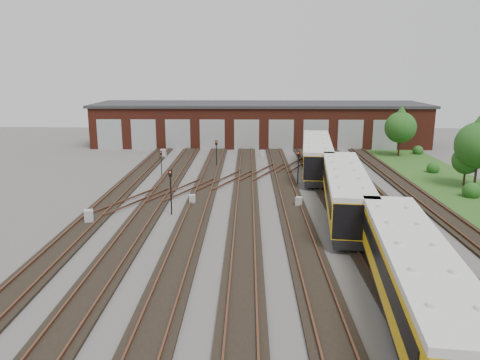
{
  "coord_description": "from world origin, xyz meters",
  "views": [
    {
      "loc": [
        -1.72,
        -33.44,
        11.61
      ],
      "look_at": [
        -2.46,
        6.65,
        2.0
      ],
      "focal_mm": 35.0,
      "sensor_mm": 36.0,
      "label": 1
    }
  ],
  "objects": [
    {
      "name": "signal_mast_0",
      "position": [
        -11.24,
        16.45,
        1.82
      ],
      "size": [
        0.22,
        0.21,
        2.86
      ],
      "rotation": [
        0.0,
        0.0,
        0.01
      ],
      "color": "black",
      "rests_on": "ground"
    },
    {
      "name": "maintenance_shed",
      "position": [
        -0.01,
        39.97,
        3.2
      ],
      "size": [
        51.0,
        12.5,
        6.35
      ],
      "color": "#572115",
      "rests_on": "ground"
    },
    {
      "name": "bush_2",
      "position": [
        21.74,
        30.82,
        0.71
      ],
      "size": [
        1.42,
        1.42,
        1.42
      ],
      "primitive_type": "sphere",
      "color": "#164614",
      "rests_on": "ground"
    },
    {
      "name": "relay_cabinet_4",
      "position": [
        2.61,
        5.07,
        0.45
      ],
      "size": [
        0.65,
        0.59,
        0.9
      ],
      "primitive_type": "cube",
      "rotation": [
        0.0,
        0.0,
        -0.31
      ],
      "color": "#A3A6A8",
      "rests_on": "ground"
    },
    {
      "name": "signal_mast_1",
      "position": [
        -7.95,
        2.78,
        2.36
      ],
      "size": [
        0.29,
        0.27,
        3.73
      ],
      "rotation": [
        0.0,
        0.0,
        0.1
      ],
      "color": "black",
      "rests_on": "ground"
    },
    {
      "name": "tree_2",
      "position": [
        20.73,
        11.95,
        4.89
      ],
      "size": [
        4.59,
        4.59,
        7.6
      ],
      "color": "black",
      "rests_on": "ground"
    },
    {
      "name": "grass_verge",
      "position": [
        19.0,
        10.0,
        0.03
      ],
      "size": [
        8.0,
        55.0,
        0.05
      ],
      "primitive_type": "cube",
      "color": "#244818",
      "rests_on": "ground"
    },
    {
      "name": "ground",
      "position": [
        0.0,
        0.0,
        0.0
      ],
      "size": [
        120.0,
        120.0,
        0.0
      ],
      "primitive_type": "plane",
      "color": "#494744",
      "rests_on": "ground"
    },
    {
      "name": "relay_cabinet_2",
      "position": [
        -6.6,
        5.74,
        0.44
      ],
      "size": [
        0.55,
        0.47,
        0.88
      ],
      "primitive_type": "cube",
      "rotation": [
        0.0,
        0.0,
        0.07
      ],
      "color": "#A3A6A8",
      "rests_on": "ground"
    },
    {
      "name": "signal_mast_3",
      "position": [
        3.36,
        13.32,
        2.16
      ],
      "size": [
        0.28,
        0.26,
        3.4
      ],
      "rotation": [
        0.0,
        0.0,
        -0.23
      ],
      "color": "black",
      "rests_on": "ground"
    },
    {
      "name": "relay_cabinet_3",
      "position": [
        0.15,
        28.56,
        0.44
      ],
      "size": [
        0.54,
        0.45,
        0.89
      ],
      "primitive_type": "cube",
      "rotation": [
        0.0,
        0.0,
        -0.01
      ],
      "color": "#A3A6A8",
      "rests_on": "ground"
    },
    {
      "name": "relay_cabinet_1",
      "position": [
        -13.05,
        27.63,
        0.57
      ],
      "size": [
        0.75,
        0.65,
        1.13
      ],
      "primitive_type": "cube",
      "rotation": [
        0.0,
        0.0,
        -0.13
      ],
      "color": "#A3A6A8",
      "rests_on": "ground"
    },
    {
      "name": "relay_cabinet_0",
      "position": [
        -13.91,
        0.41,
        0.55
      ],
      "size": [
        0.78,
        0.7,
        1.09
      ],
      "primitive_type": "cube",
      "rotation": [
        0.0,
        0.0,
        0.27
      ],
      "color": "#A3A6A8",
      "rests_on": "ground"
    },
    {
      "name": "tree_0",
      "position": [
        18.56,
        29.19,
        4.42
      ],
      "size": [
        4.15,
        4.15,
        6.87
      ],
      "color": "black",
      "rests_on": "ground"
    },
    {
      "name": "signal_mast_2",
      "position": [
        -5.57,
        21.84,
        2.07
      ],
      "size": [
        0.29,
        0.28,
        3.2
      ],
      "rotation": [
        0.0,
        0.0,
        -0.15
      ],
      "color": "black",
      "rests_on": "ground"
    },
    {
      "name": "metro_train",
      "position": [
        6.0,
        2.71,
        2.1
      ],
      "size": [
        5.01,
        48.93,
        3.45
      ],
      "rotation": [
        0.0,
        0.0,
        -0.12
      ],
      "color": "black",
      "rests_on": "ground"
    },
    {
      "name": "bush_1",
      "position": [
        19.32,
        18.98,
        0.71
      ],
      "size": [
        1.42,
        1.42,
        1.42
      ],
      "primitive_type": "sphere",
      "color": "#164614",
      "rests_on": "ground"
    },
    {
      "name": "tree_1",
      "position": [
        20.13,
        12.94,
        2.95
      ],
      "size": [
        2.77,
        2.77,
        4.6
      ],
      "color": "black",
      "rests_on": "ground"
    },
    {
      "name": "track_network",
      "position": [
        -0.17,
        0.59,
        0.11
      ],
      "size": [
        30.4,
        70.0,
        0.33
      ],
      "color": "black",
      "rests_on": "ground"
    },
    {
      "name": "bush_0",
      "position": [
        18.87,
        8.55,
        0.82
      ],
      "size": [
        1.65,
        1.65,
        1.65
      ],
      "primitive_type": "sphere",
      "color": "#164614",
      "rests_on": "ground"
    }
  ]
}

